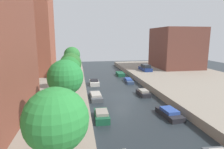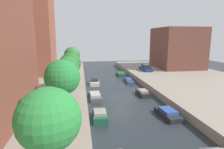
{
  "view_description": "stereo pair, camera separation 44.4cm",
  "coord_description": "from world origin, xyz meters",
  "px_view_note": "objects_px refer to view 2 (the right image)",
  "views": [
    {
      "loc": [
        -6.05,
        -26.28,
        8.45
      ],
      "look_at": [
        -0.09,
        7.39,
        1.84
      ],
      "focal_mm": 30.92,
      "sensor_mm": 36.0,
      "label": 1
    },
    {
      "loc": [
        -5.62,
        -26.36,
        8.45
      ],
      "look_at": [
        -0.09,
        7.39,
        1.84
      ],
      "focal_mm": 30.92,
      "sensor_mm": 36.0,
      "label": 2
    }
  ],
  "objects_px": {
    "street_tree_1": "(62,77)",
    "moored_boat_left_2": "(95,96)",
    "moored_boat_right_3": "(129,81)",
    "apartment_tower_far": "(26,26)",
    "moored_boat_right_2": "(143,93)",
    "street_tree_0": "(49,120)",
    "moored_boat_right_4": "(121,74)",
    "low_block_right": "(177,48)",
    "parked_car": "(146,68)",
    "street_tree_4": "(72,55)",
    "moored_boat_right_1": "(168,114)",
    "street_tree_2": "(68,68)",
    "street_tree_3": "(70,63)",
    "moored_boat_left_1": "(100,115)",
    "moored_boat_left_3": "(94,82)"
  },
  "relations": [
    {
      "from": "street_tree_1",
      "to": "moored_boat_left_2",
      "type": "relative_size",
      "value": 1.33
    },
    {
      "from": "moored_boat_right_3",
      "to": "apartment_tower_far",
      "type": "bearing_deg",
      "value": 161.9
    },
    {
      "from": "apartment_tower_far",
      "to": "moored_boat_right_2",
      "type": "xyz_separation_m",
      "value": [
        19.27,
        -15.13,
        -10.23
      ]
    },
    {
      "from": "apartment_tower_far",
      "to": "moored_boat_left_2",
      "type": "distance_m",
      "value": 22.12
    },
    {
      "from": "street_tree_0",
      "to": "moored_boat_right_4",
      "type": "height_order",
      "value": "street_tree_0"
    },
    {
      "from": "low_block_right",
      "to": "parked_car",
      "type": "bearing_deg",
      "value": -159.4
    },
    {
      "from": "street_tree_4",
      "to": "moored_boat_right_1",
      "type": "height_order",
      "value": "street_tree_4"
    },
    {
      "from": "street_tree_2",
      "to": "moored_boat_right_3",
      "type": "distance_m",
      "value": 17.49
    },
    {
      "from": "street_tree_3",
      "to": "moored_boat_left_1",
      "type": "distance_m",
      "value": 10.98
    },
    {
      "from": "low_block_right",
      "to": "moored_boat_left_1",
      "type": "xyz_separation_m",
      "value": [
        -21.81,
        -25.79,
        -5.44
      ]
    },
    {
      "from": "moored_boat_right_4",
      "to": "moored_boat_right_2",
      "type": "bearing_deg",
      "value": -89.65
    },
    {
      "from": "moored_boat_right_4",
      "to": "moored_boat_right_1",
      "type": "bearing_deg",
      "value": -89.2
    },
    {
      "from": "low_block_right",
      "to": "moored_boat_right_4",
      "type": "relative_size",
      "value": 3.2
    },
    {
      "from": "street_tree_2",
      "to": "street_tree_0",
      "type": "bearing_deg",
      "value": -90.0
    },
    {
      "from": "street_tree_1",
      "to": "moored_boat_right_4",
      "type": "bearing_deg",
      "value": 68.5
    },
    {
      "from": "apartment_tower_far",
      "to": "street_tree_4",
      "type": "relative_size",
      "value": 3.32
    },
    {
      "from": "street_tree_1",
      "to": "moored_boat_left_3",
      "type": "bearing_deg",
      "value": 78.41
    },
    {
      "from": "moored_boat_left_3",
      "to": "moored_boat_right_1",
      "type": "relative_size",
      "value": 0.87
    },
    {
      "from": "moored_boat_left_3",
      "to": "street_tree_2",
      "type": "bearing_deg",
      "value": -107.36
    },
    {
      "from": "low_block_right",
      "to": "street_tree_1",
      "type": "relative_size",
      "value": 1.93
    },
    {
      "from": "moored_boat_right_1",
      "to": "moored_boat_right_3",
      "type": "relative_size",
      "value": 0.91
    },
    {
      "from": "moored_boat_right_2",
      "to": "moored_boat_right_4",
      "type": "xyz_separation_m",
      "value": [
        -0.09,
        15.28,
        -0.03
      ]
    },
    {
      "from": "street_tree_1",
      "to": "moored_boat_left_3",
      "type": "relative_size",
      "value": 1.73
    },
    {
      "from": "street_tree_1",
      "to": "street_tree_2",
      "type": "height_order",
      "value": "street_tree_1"
    },
    {
      "from": "street_tree_4",
      "to": "moored_boat_left_3",
      "type": "relative_size",
      "value": 1.74
    },
    {
      "from": "street_tree_3",
      "to": "moored_boat_right_4",
      "type": "height_order",
      "value": "street_tree_3"
    },
    {
      "from": "moored_boat_left_2",
      "to": "moored_boat_right_1",
      "type": "relative_size",
      "value": 1.14
    },
    {
      "from": "moored_boat_left_2",
      "to": "street_tree_2",
      "type": "bearing_deg",
      "value": -128.37
    },
    {
      "from": "street_tree_0",
      "to": "moored_boat_right_2",
      "type": "bearing_deg",
      "value": 59.89
    },
    {
      "from": "street_tree_4",
      "to": "moored_boat_right_1",
      "type": "bearing_deg",
      "value": -58.07
    },
    {
      "from": "moored_boat_right_4",
      "to": "street_tree_2",
      "type": "bearing_deg",
      "value": -117.57
    },
    {
      "from": "moored_boat_left_1",
      "to": "moored_boat_right_2",
      "type": "bearing_deg",
      "value": 46.0
    },
    {
      "from": "street_tree_0",
      "to": "moored_boat_right_2",
      "type": "xyz_separation_m",
      "value": [
        10.37,
        17.87,
        -4.46
      ]
    },
    {
      "from": "apartment_tower_far",
      "to": "moored_boat_left_1",
      "type": "distance_m",
      "value": 27.51
    },
    {
      "from": "moored_boat_right_3",
      "to": "moored_boat_right_4",
      "type": "bearing_deg",
      "value": 91.75
    },
    {
      "from": "moored_boat_left_1",
      "to": "moored_boat_right_3",
      "type": "height_order",
      "value": "moored_boat_left_1"
    },
    {
      "from": "apartment_tower_far",
      "to": "street_tree_4",
      "type": "xyz_separation_m",
      "value": [
        8.9,
        -6.03,
        -5.27
      ]
    },
    {
      "from": "apartment_tower_far",
      "to": "moored_boat_right_2",
      "type": "relative_size",
      "value": 6.28
    },
    {
      "from": "street_tree_4",
      "to": "street_tree_3",
      "type": "bearing_deg",
      "value": -90.0
    },
    {
      "from": "street_tree_4",
      "to": "moored_boat_left_3",
      "type": "height_order",
      "value": "street_tree_4"
    },
    {
      "from": "apartment_tower_far",
      "to": "moored_boat_left_1",
      "type": "relative_size",
      "value": 5.97
    },
    {
      "from": "apartment_tower_far",
      "to": "low_block_right",
      "type": "relative_size",
      "value": 1.73
    },
    {
      "from": "apartment_tower_far",
      "to": "street_tree_4",
      "type": "distance_m",
      "value": 11.98
    },
    {
      "from": "parked_car",
      "to": "apartment_tower_far",
      "type": "bearing_deg",
      "value": 179.85
    },
    {
      "from": "street_tree_4",
      "to": "apartment_tower_far",
      "type": "bearing_deg",
      "value": 145.87
    },
    {
      "from": "moored_boat_left_3",
      "to": "moored_boat_right_2",
      "type": "xyz_separation_m",
      "value": [
        6.54,
        -7.83,
        -0.01
      ]
    },
    {
      "from": "street_tree_0",
      "to": "street_tree_3",
      "type": "xyz_separation_m",
      "value": [
        0.0,
        20.1,
        -0.14
      ]
    },
    {
      "from": "moored_boat_left_2",
      "to": "moored_boat_right_2",
      "type": "relative_size",
      "value": 1.42
    },
    {
      "from": "moored_boat_right_2",
      "to": "moored_boat_right_3",
      "type": "height_order",
      "value": "moored_boat_right_2"
    },
    {
      "from": "street_tree_4",
      "to": "moored_boat_right_2",
      "type": "relative_size",
      "value": 1.89
    }
  ]
}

